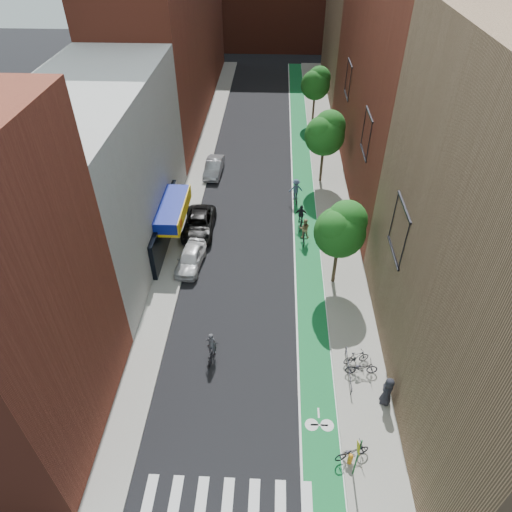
# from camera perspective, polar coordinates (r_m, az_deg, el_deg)

# --- Properties ---
(ground) EXTENTS (160.00, 160.00, 0.00)m
(ground) POSITION_cam_1_polar(r_m,az_deg,el_deg) (25.79, -1.56, -18.12)
(ground) COLOR black
(ground) RESTS_ON ground
(bike_lane) EXTENTS (2.00, 68.00, 0.01)m
(bike_lane) POSITION_cam_1_polar(r_m,az_deg,el_deg) (45.45, 5.79, 10.56)
(bike_lane) COLOR #126933
(bike_lane) RESTS_ON ground
(sidewalk_left) EXTENTS (2.00, 68.00, 0.15)m
(sidewalk_left) POSITION_cam_1_polar(r_m,az_deg,el_deg) (45.92, -6.99, 10.88)
(sidewalk_left) COLOR gray
(sidewalk_left) RESTS_ON ground
(sidewalk_right) EXTENTS (3.00, 68.00, 0.15)m
(sidewalk_right) POSITION_cam_1_polar(r_m,az_deg,el_deg) (45.63, 8.98, 10.50)
(sidewalk_right) COLOR gray
(sidewalk_right) RESTS_ON ground
(building_left_white) EXTENTS (8.00, 20.00, 12.00)m
(building_left_white) POSITION_cam_1_polar(r_m,az_deg,el_deg) (34.25, -19.06, 9.75)
(building_left_white) COLOR silver
(building_left_white) RESTS_ON ground
(building_left_far_red) EXTENTS (8.00, 36.00, 22.00)m
(building_left_far_red) POSITION_cam_1_polar(r_m,az_deg,el_deg) (58.16, -10.96, 28.10)
(building_left_far_red) COLOR maroon
(building_left_far_red) RESTS_ON ground
(building_right_mid_red) EXTENTS (8.00, 28.00, 22.00)m
(building_right_mid_red) POSITION_cam_1_polar(r_m,az_deg,el_deg) (42.61, 18.57, 22.93)
(building_right_mid_red) COLOR maroon
(building_right_mid_red) RESTS_ON ground
(building_right_far_tan) EXTENTS (8.00, 20.00, 18.00)m
(building_right_far_tan) POSITION_cam_1_polar(r_m,az_deg,el_deg) (65.96, 13.40, 27.30)
(building_right_far_tan) COLOR #8C6B4C
(building_right_far_tan) RESTS_ON ground
(tree_near) EXTENTS (3.40, 3.36, 6.42)m
(tree_near) POSITION_cam_1_polar(r_m,az_deg,el_deg) (29.65, 10.56, 3.40)
(tree_near) COLOR #332619
(tree_near) RESTS_ON ground
(tree_mid) EXTENTS (3.55, 3.53, 6.74)m
(tree_mid) POSITION_cam_1_polar(r_m,az_deg,el_deg) (41.65, 8.66, 15.04)
(tree_mid) COLOR #332619
(tree_mid) RESTS_ON ground
(tree_far) EXTENTS (3.30, 3.25, 6.21)m
(tree_far) POSITION_cam_1_polar(r_m,az_deg,el_deg) (54.81, 7.50, 20.70)
(tree_far) COLOR #332619
(tree_far) RESTS_ON ground
(sign_pole) EXTENTS (0.13, 0.71, 3.00)m
(sign_pole) POSITION_cam_1_polar(r_m,az_deg,el_deg) (22.79, 12.55, -23.19)
(sign_pole) COLOR #194C26
(sign_pole) RESTS_ON sidewalk_right
(parked_car_white) EXTENTS (2.08, 4.29, 1.41)m
(parked_car_white) POSITION_cam_1_polar(r_m,az_deg,el_deg) (33.34, -8.19, -0.25)
(parked_car_white) COLOR silver
(parked_car_white) RESTS_ON ground
(parked_car_black) EXTENTS (2.45, 5.21, 1.44)m
(parked_car_black) POSITION_cam_1_polar(r_m,az_deg,el_deg) (36.60, -7.17, 3.94)
(parked_car_black) COLOR black
(parked_car_black) RESTS_ON ground
(parked_car_silver) EXTENTS (1.71, 4.32, 1.40)m
(parked_car_silver) POSITION_cam_1_polar(r_m,az_deg,el_deg) (44.57, -5.28, 11.00)
(parked_car_silver) COLOR #919398
(parked_car_silver) RESTS_ON ground
(cyclist_lead) EXTENTS (0.77, 1.72, 1.98)m
(cyclist_lead) POSITION_cam_1_polar(r_m,az_deg,el_deg) (27.24, -5.54, -11.62)
(cyclist_lead) COLOR black
(cyclist_lead) RESTS_ON ground
(cyclist_lane_near) EXTENTS (0.87, 1.88, 2.05)m
(cyclist_lane_near) POSITION_cam_1_polar(r_m,az_deg,el_deg) (35.43, 6.05, 2.95)
(cyclist_lane_near) COLOR black
(cyclist_lane_near) RESTS_ON ground
(cyclist_lane_mid) EXTENTS (1.00, 1.91, 2.00)m
(cyclist_lane_mid) POSITION_cam_1_polar(r_m,az_deg,el_deg) (37.05, 5.64, 4.58)
(cyclist_lane_mid) COLOR black
(cyclist_lane_mid) RESTS_ON ground
(cyclist_lane_far) EXTENTS (1.27, 1.72, 2.16)m
(cyclist_lane_far) POSITION_cam_1_polar(r_m,az_deg,el_deg) (40.11, 4.99, 8.02)
(cyclist_lane_far) COLOR black
(cyclist_lane_far) RESTS_ON ground
(parked_bike_near) EXTENTS (1.88, 1.20, 0.94)m
(parked_bike_near) POSITION_cam_1_polar(r_m,az_deg,el_deg) (24.23, 11.91, -22.83)
(parked_bike_near) COLOR black
(parked_bike_near) RESTS_ON sidewalk_right
(parked_bike_mid) EXTENTS (1.63, 0.87, 0.94)m
(parked_bike_mid) POSITION_cam_1_polar(r_m,az_deg,el_deg) (27.45, 12.44, -12.27)
(parked_bike_mid) COLOR black
(parked_bike_mid) RESTS_ON sidewalk_right
(parked_bike_far) EXTENTS (1.88, 0.78, 0.97)m
(parked_bike_far) POSITION_cam_1_polar(r_m,az_deg,el_deg) (27.04, 13.05, -13.45)
(parked_bike_far) COLOR black
(parked_bike_far) RESTS_ON sidewalk_right
(pedestrian) EXTENTS (0.83, 1.06, 1.90)m
(pedestrian) POSITION_cam_1_polar(r_m,az_deg,el_deg) (25.87, 16.10, -15.92)
(pedestrian) COLOR black
(pedestrian) RESTS_ON sidewalk_right
(fire_hydrant) EXTENTS (0.24, 0.24, 0.70)m
(fire_hydrant) POSITION_cam_1_polar(r_m,az_deg,el_deg) (24.16, 11.70, -23.53)
(fire_hydrant) COLOR orange
(fire_hydrant) RESTS_ON sidewalk_right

